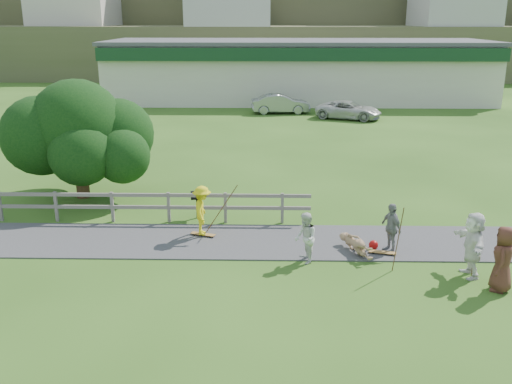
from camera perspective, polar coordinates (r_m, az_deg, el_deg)
ground at (r=17.18m, az=-3.86°, el=-6.85°), size 260.00×260.00×0.00m
path at (r=18.54m, az=-3.46°, el=-4.92°), size 34.00×3.00×0.04m
fence at (r=20.85m, az=-15.85°, el=-0.99°), size 15.05×0.10×1.10m
strip_mall at (r=50.83m, az=4.18°, el=12.08°), size 32.50×10.75×5.10m
skater_rider at (r=18.71m, az=-5.39°, el=-2.14°), size 0.69×1.11×1.64m
skater_fallen at (r=17.77m, az=9.98°, el=-5.20°), size 1.66×0.94×0.59m
spectator_a at (r=16.79m, az=4.97°, el=-4.62°), size 0.70×0.83×1.53m
spectator_b at (r=17.98m, az=13.34°, el=-3.49°), size 0.71×0.99×1.56m
spectator_c at (r=16.35m, az=23.47°, el=-6.16°), size 0.88×1.03×1.79m
spectator_d at (r=16.91m, az=20.84°, el=-4.94°), size 0.59×1.75×1.88m
car_silver at (r=43.49m, az=2.47°, el=8.81°), size 4.49×1.89×1.44m
car_white at (r=41.50m, az=9.25°, el=8.09°), size 5.06×3.61×1.28m
tree at (r=23.59m, az=-17.24°, el=4.01°), size 5.88×5.88×3.87m
bbq at (r=20.61m, az=-5.89°, el=-1.31°), size 0.50×0.41×0.98m
longboard_rider at (r=18.98m, az=-5.33°, el=-4.35°), size 0.86×0.47×0.09m
longboard_fallen at (r=17.92m, az=12.53°, el=-6.03°), size 0.85×0.39×0.09m
helmet at (r=18.25m, az=11.67°, el=-5.20°), size 0.30×0.30×0.30m
pole_rider at (r=18.98m, az=-3.47°, el=-1.26°), size 0.03×0.03×1.99m
pole_spec_left at (r=16.59m, az=14.02°, el=-4.63°), size 0.03×0.03×1.93m
pole_spec_right at (r=16.96m, az=20.88°, el=-5.16°), size 0.03×0.03×1.72m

